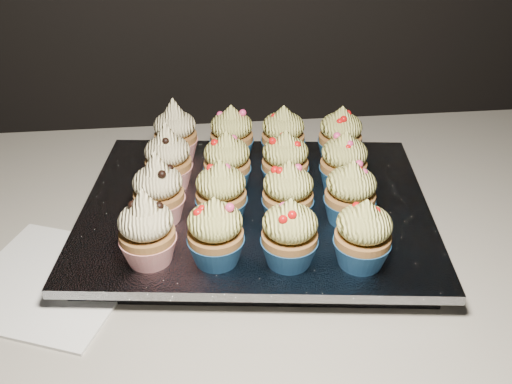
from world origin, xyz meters
TOP-DOWN VIEW (x-y plane):
  - worktop at (0.00, 1.70)m, footprint 2.44×0.64m
  - napkin at (-0.26, 1.60)m, footprint 0.23×0.23m
  - baking_tray at (-0.01, 1.69)m, footprint 0.44×0.36m
  - foil_lining at (-0.01, 1.69)m, footprint 0.48×0.40m
  - cupcake_0 at (-0.14, 1.58)m, footprint 0.06×0.06m
  - cupcake_1 at (-0.07, 1.57)m, footprint 0.06×0.06m
  - cupcake_2 at (0.01, 1.56)m, footprint 0.06×0.06m
  - cupcake_3 at (0.09, 1.55)m, footprint 0.06×0.06m
  - cupcake_4 at (-0.13, 1.66)m, footprint 0.06×0.06m
  - cupcake_5 at (-0.06, 1.65)m, footprint 0.06×0.06m
  - cupcake_6 at (0.02, 1.64)m, footprint 0.06×0.06m
  - cupcake_7 at (0.10, 1.64)m, footprint 0.06×0.06m
  - cupcake_8 at (-0.12, 1.74)m, footprint 0.06×0.06m
  - cupcake_9 at (-0.04, 1.73)m, footprint 0.06×0.06m
  - cupcake_10 at (0.03, 1.72)m, footprint 0.06×0.06m
  - cupcake_11 at (0.11, 1.71)m, footprint 0.06×0.06m
  - cupcake_12 at (-0.11, 1.82)m, footprint 0.06×0.06m
  - cupcake_13 at (-0.03, 1.81)m, footprint 0.06×0.06m
  - cupcake_14 at (0.04, 1.80)m, footprint 0.06×0.06m
  - cupcake_15 at (0.12, 1.79)m, footprint 0.06×0.06m

SIDE VIEW (x-z plane):
  - worktop at x=0.00m, z-range 0.86..0.90m
  - napkin at x=-0.26m, z-range 0.90..0.90m
  - baking_tray at x=-0.01m, z-range 0.90..0.92m
  - foil_lining at x=-0.01m, z-range 0.92..0.93m
  - cupcake_1 at x=-0.07m, z-range 0.93..1.01m
  - cupcake_2 at x=0.01m, z-range 0.93..1.01m
  - cupcake_3 at x=0.09m, z-range 0.93..1.01m
  - cupcake_5 at x=-0.06m, z-range 0.93..1.01m
  - cupcake_6 at x=0.02m, z-range 0.93..1.01m
  - cupcake_7 at x=0.10m, z-range 0.93..1.01m
  - cupcake_9 at x=-0.04m, z-range 0.93..1.01m
  - cupcake_10 at x=0.03m, z-range 0.93..1.01m
  - cupcake_11 at x=0.11m, z-range 0.93..1.01m
  - cupcake_13 at x=-0.03m, z-range 0.93..1.01m
  - cupcake_14 at x=0.04m, z-range 0.93..1.01m
  - cupcake_15 at x=0.12m, z-range 0.93..1.01m
  - cupcake_0 at x=-0.14m, z-range 0.93..1.02m
  - cupcake_4 at x=-0.13m, z-range 0.93..1.02m
  - cupcake_8 at x=-0.12m, z-range 0.93..1.02m
  - cupcake_12 at x=-0.11m, z-range 0.93..1.02m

